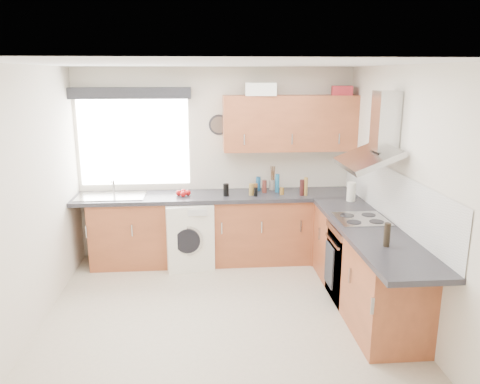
{
  "coord_description": "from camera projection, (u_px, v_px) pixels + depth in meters",
  "views": [
    {
      "loc": [
        -0.16,
        -4.32,
        2.41
      ],
      "look_at": [
        0.25,
        0.85,
        1.1
      ],
      "focal_mm": 35.0,
      "sensor_mm": 36.0,
      "label": 1
    }
  ],
  "objects": [
    {
      "name": "wall_left",
      "position": [
        27.0,
        203.0,
        4.33
      ],
      "size": [
        0.02,
        3.6,
        2.5
      ],
      "primitive_type": "cube",
      "color": "silver",
      "rests_on": "ground_plane"
    },
    {
      "name": "wall_front",
      "position": [
        234.0,
        279.0,
        2.73
      ],
      "size": [
        3.6,
        0.02,
        2.5
      ],
      "primitive_type": "cube",
      "color": "silver",
      "rests_on": "ground_plane"
    },
    {
      "name": "jar_8",
      "position": [
        282.0,
        191.0,
        5.98
      ],
      "size": [
        0.05,
        0.05,
        0.09
      ],
      "primitive_type": "cylinder",
      "color": "brown",
      "rests_on": "worktop_back"
    },
    {
      "name": "sink",
      "position": [
        111.0,
        193.0,
        5.89
      ],
      "size": [
        0.84,
        0.46,
        0.1
      ],
      "primitive_type": null,
      "color": "#ACACAC",
      "rests_on": "worktop_back"
    },
    {
      "name": "storage_box",
      "position": [
        342.0,
        91.0,
        5.89
      ],
      "size": [
        0.29,
        0.26,
        0.12
      ],
      "primitive_type": "cube",
      "rotation": [
        0.0,
        0.0,
        -0.2
      ],
      "color": "#A9242C",
      "rests_on": "upper_cabinets"
    },
    {
      "name": "casserole",
      "position": [
        261.0,
        89.0,
        5.78
      ],
      "size": [
        0.4,
        0.3,
        0.16
      ],
      "primitive_type": "cube",
      "rotation": [
        0.0,
        0.0,
        -0.08
      ],
      "color": "white",
      "rests_on": "upper_cabinets"
    },
    {
      "name": "window",
      "position": [
        134.0,
        142.0,
        6.04
      ],
      "size": [
        1.4,
        0.02,
        1.1
      ],
      "primitive_type": "cube",
      "color": "white",
      "rests_on": "wall_back"
    },
    {
      "name": "jar_9",
      "position": [
        264.0,
        186.0,
        6.07
      ],
      "size": [
        0.06,
        0.06,
        0.17
      ],
      "primitive_type": "cylinder",
      "color": "#55251E",
      "rests_on": "worktop_back"
    },
    {
      "name": "wall_clock",
      "position": [
        219.0,
        125.0,
        6.06
      ],
      "size": [
        0.26,
        0.04,
        0.26
      ],
      "primitive_type": "cylinder",
      "rotation": [
        1.57,
        0.0,
        0.0
      ],
      "color": "#232428",
      "rests_on": "wall_back"
    },
    {
      "name": "tomato_cluster",
      "position": [
        183.0,
        193.0,
        5.93
      ],
      "size": [
        0.16,
        0.16,
        0.07
      ],
      "primitive_type": null,
      "rotation": [
        0.0,
        0.0,
        0.02
      ],
      "color": "#B10F10",
      "rests_on": "worktop_back"
    },
    {
      "name": "jar_2",
      "position": [
        302.0,
        188.0,
        5.92
      ],
      "size": [
        0.06,
        0.06,
        0.2
      ],
      "primitive_type": "cylinder",
      "color": "#361413",
      "rests_on": "worktop_back"
    },
    {
      "name": "extractor_hood",
      "position": [
        376.0,
        139.0,
        4.75
      ],
      "size": [
        0.52,
        0.78,
        0.66
      ],
      "primitive_type": null,
      "color": "#ACACAC",
      "rests_on": "wall_right"
    },
    {
      "name": "worktop_back",
      "position": [
        217.0,
        196.0,
        6.01
      ],
      "size": [
        3.6,
        0.62,
        0.05
      ],
      "primitive_type": "cube",
      "color": "#242328",
      "rests_on": "base_cab_back"
    },
    {
      "name": "upper_cabinets",
      "position": [
        290.0,
        123.0,
        5.98
      ],
      "size": [
        1.7,
        0.35,
        0.7
      ],
      "primitive_type": "cube",
      "color": "brown",
      "rests_on": "wall_back"
    },
    {
      "name": "utensil_pot",
      "position": [
        273.0,
        185.0,
        6.24
      ],
      "size": [
        0.12,
        0.12,
        0.13
      ],
      "primitive_type": "cylinder",
      "rotation": [
        0.0,
        0.0,
        -0.34
      ],
      "color": "gray",
      "rests_on": "worktop_back"
    },
    {
      "name": "wall_right",
      "position": [
        403.0,
        195.0,
        4.61
      ],
      "size": [
        0.02,
        3.6,
        2.5
      ],
      "primitive_type": "cube",
      "color": "silver",
      "rests_on": "ground_plane"
    },
    {
      "name": "jar_7",
      "position": [
        251.0,
        189.0,
        5.94
      ],
      "size": [
        0.06,
        0.06,
        0.15
      ],
      "primitive_type": "cylinder",
      "color": "olive",
      "rests_on": "worktop_back"
    },
    {
      "name": "jar_6",
      "position": [
        258.0,
        184.0,
        6.19
      ],
      "size": [
        0.06,
        0.06,
        0.18
      ],
      "primitive_type": "cylinder",
      "color": "navy",
      "rests_on": "worktop_back"
    },
    {
      "name": "kitchen_roll",
      "position": [
        351.0,
        192.0,
        5.66
      ],
      "size": [
        0.14,
        0.14,
        0.23
      ],
      "primitive_type": "cylinder",
      "rotation": [
        0.0,
        0.0,
        0.34
      ],
      "color": "white",
      "rests_on": "worktop_right"
    },
    {
      "name": "bottle_0",
      "position": [
        387.0,
        235.0,
        4.17
      ],
      "size": [
        0.06,
        0.06,
        0.22
      ],
      "primitive_type": "cylinder",
      "color": "black",
      "rests_on": "worktop_right"
    },
    {
      "name": "base_cab_right",
      "position": [
        364.0,
        267.0,
        4.93
      ],
      "size": [
        0.58,
        2.1,
        0.86
      ],
      "primitive_type": "cube",
      "color": "brown",
      "rests_on": "ground_plane"
    },
    {
      "name": "base_cab_back",
      "position": [
        209.0,
        230.0,
        6.12
      ],
      "size": [
        3.0,
        0.58,
        0.86
      ],
      "primitive_type": "cube",
      "color": "brown",
      "rests_on": "ground_plane"
    },
    {
      "name": "jar_0",
      "position": [
        255.0,
        188.0,
        6.07
      ],
      "size": [
        0.06,
        0.06,
        0.12
      ],
      "primitive_type": "cylinder",
      "color": "brown",
      "rests_on": "worktop_back"
    },
    {
      "name": "hob_plate",
      "position": [
        361.0,
        219.0,
        4.96
      ],
      "size": [
        0.52,
        0.52,
        0.01
      ],
      "primitive_type": "cube",
      "color": "#ACACAC",
      "rests_on": "worktop_right"
    },
    {
      "name": "jar_1",
      "position": [
        226.0,
        190.0,
        5.91
      ],
      "size": [
        0.07,
        0.07,
        0.16
      ],
      "primitive_type": "cylinder",
      "color": "black",
      "rests_on": "worktop_back"
    },
    {
      "name": "ground_plane",
      "position": [
        222.0,
        317.0,
        4.78
      ],
      "size": [
        3.6,
        3.6,
        0.0
      ],
      "primitive_type": "plane",
      "color": "beige"
    },
    {
      "name": "oven",
      "position": [
        359.0,
        262.0,
        5.08
      ],
      "size": [
        0.56,
        0.58,
        0.85
      ],
      "primitive_type": "cube",
      "color": "black",
      "rests_on": "ground_plane"
    },
    {
      "name": "window_blind",
      "position": [
        130.0,
        93.0,
        5.8
      ],
      "size": [
        1.5,
        0.18,
        0.14
      ],
      "primitive_type": "cube",
      "color": "#232428",
      "rests_on": "wall_back"
    },
    {
      "name": "jar_4",
      "position": [
        277.0,
        183.0,
        6.09
      ],
      "size": [
        0.06,
        0.06,
        0.24
      ],
      "primitive_type": "cylinder",
      "color": "#1C6188",
      "rests_on": "worktop_back"
    },
    {
      "name": "splashback",
      "position": [
        390.0,
        195.0,
        4.91
      ],
      "size": [
        0.01,
        3.0,
        0.54
      ],
      "primitive_type": "cube",
      "color": "white",
      "rests_on": "wall_right"
    },
    {
      "name": "ceiling",
      "position": [
        220.0,
        64.0,
        4.16
      ],
      "size": [
        3.6,
        3.6,
        0.02
      ],
      "primitive_type": "cube",
      "color": "white",
      "rests_on": "wall_back"
    },
    {
      "name": "washing_machine",
      "position": [
        188.0,
        233.0,
        5.99
      ],
      "size": [
        0.67,
        0.65,
        0.85
      ],
      "primitive_type": "cube",
      "rotation": [
        0.0,
        0.0,
        0.17
      ],
      "color": "white",
      "rests_on": "ground_plane"
    },
    {
      "name": "worktop_right",
      "position": [
        371.0,
        231.0,
        4.67
      ],
      "size": [
        0.62,
        2.42,
        0.05
      ],
      "primitive_type": "cube",
      "color": "#242328",
      "rests_on": "base_cab_right"
    },
    {
      "name": "jar_5",
      "position": [
        306.0,
        186.0,
        5.92
      ],
      "size": [
        0.05,
        0.05,
        0.23
      ],
      "primitive_type": "cylinder",
      "color": "olive",
      "rests_on": "worktop_back"
    },
    {
      "name": "wall_back",
      "position": [
        216.0,
        164.0,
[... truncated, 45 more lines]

